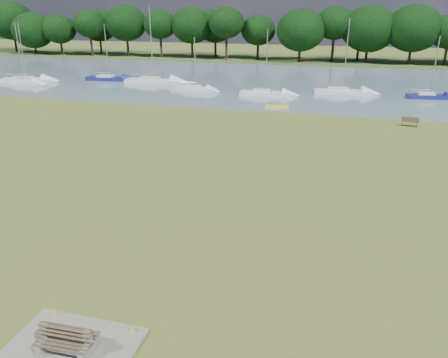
% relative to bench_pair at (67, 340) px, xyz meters
% --- Properties ---
extents(ground, '(220.00, 220.00, 0.00)m').
position_rel_bench_pair_xyz_m(ground, '(-0.00, 14.00, -0.50)').
color(ground, olive).
extents(river, '(220.00, 40.00, 0.10)m').
position_rel_bench_pair_xyz_m(river, '(-0.00, 56.00, -0.50)').
color(river, slate).
rests_on(river, ground).
extents(far_bank, '(220.00, 20.00, 0.40)m').
position_rel_bench_pair_xyz_m(far_bank, '(-0.00, 86.00, -0.50)').
color(far_bank, '#4C6626').
rests_on(far_bank, ground).
extents(concrete_pad, '(4.20, 3.20, 0.10)m').
position_rel_bench_pair_xyz_m(concrete_pad, '(-0.00, -0.00, -0.45)').
color(concrete_pad, gray).
rests_on(concrete_pad, ground).
extents(bench_pair, '(1.85, 1.13, 0.98)m').
position_rel_bench_pair_xyz_m(bench_pair, '(0.00, 0.00, 0.00)').
color(bench_pair, gray).
rests_on(bench_pair, concrete_pad).
extents(riverbank_bench, '(1.55, 0.64, 0.93)m').
position_rel_bench_pair_xyz_m(riverbank_bench, '(14.05, 33.39, -0.03)').
color(riverbank_bench, brown).
rests_on(riverbank_bench, ground).
extents(kayak, '(2.66, 1.08, 0.26)m').
position_rel_bench_pair_xyz_m(kayak, '(0.93, 38.00, -0.32)').
color(kayak, yellow).
rests_on(kayak, river).
extents(tree_line, '(153.32, 9.36, 11.33)m').
position_rel_bench_pair_xyz_m(tree_line, '(6.06, 82.00, 6.21)').
color(tree_line, black).
rests_on(tree_line, far_bank).
extents(sailboat_0, '(5.51, 2.30, 7.23)m').
position_rel_bench_pair_xyz_m(sailboat_0, '(17.92, 47.93, -0.01)').
color(sailboat_0, navy).
rests_on(sailboat_0, river).
extents(sailboat_1, '(6.65, 2.88, 8.36)m').
position_rel_bench_pair_xyz_m(sailboat_1, '(-36.49, 44.20, 0.02)').
color(sailboat_1, silver).
rests_on(sailboat_1, river).
extents(sailboat_2, '(7.15, 2.53, 9.02)m').
position_rel_bench_pair_xyz_m(sailboat_2, '(7.68, 48.27, 0.02)').
color(sailboat_2, silver).
rests_on(sailboat_2, river).
extents(sailboat_3, '(6.47, 2.23, 7.94)m').
position_rel_bench_pair_xyz_m(sailboat_3, '(-1.60, 44.74, -0.01)').
color(sailboat_3, silver).
rests_on(sailboat_3, river).
extents(sailboat_4, '(5.65, 2.43, 6.75)m').
position_rel_bench_pair_xyz_m(sailboat_4, '(-11.09, 45.63, -0.01)').
color(sailboat_4, silver).
rests_on(sailboat_4, river).
extents(sailboat_7, '(7.00, 2.63, 8.13)m').
position_rel_bench_pair_xyz_m(sailboat_7, '(-26.41, 50.37, 0.03)').
color(sailboat_7, navy).
rests_on(sailboat_7, river).
extents(sailboat_8, '(8.35, 2.91, 10.55)m').
position_rel_bench_pair_xyz_m(sailboat_8, '(-18.99, 49.81, 0.07)').
color(sailboat_8, silver).
rests_on(sailboat_8, river).
extents(sailboat_9, '(7.91, 3.52, 8.33)m').
position_rel_bench_pair_xyz_m(sailboat_9, '(-37.59, 46.10, -0.01)').
color(sailboat_9, silver).
rests_on(sailboat_9, river).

